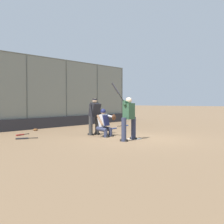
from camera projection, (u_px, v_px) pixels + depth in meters
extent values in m
plane|color=#846647|center=(134.00, 139.00, 12.31)|extent=(160.00, 160.00, 0.00)
cube|color=white|center=(134.00, 139.00, 12.31)|extent=(0.43, 0.43, 0.01)
cylinder|color=#515651|center=(122.00, 95.00, 23.15)|extent=(0.08, 0.08, 3.96)
cylinder|color=#515651|center=(97.00, 94.00, 20.87)|extent=(0.08, 0.08, 3.96)
cylinder|color=#515651|center=(66.00, 93.00, 18.59)|extent=(0.08, 0.08, 3.96)
cylinder|color=#515651|center=(27.00, 92.00, 16.30)|extent=(0.08, 0.08, 3.96)
cube|color=gray|center=(27.00, 92.00, 16.30)|extent=(17.21, 0.01, 3.96)
cylinder|color=#515651|center=(27.00, 54.00, 16.23)|extent=(17.21, 0.06, 0.06)
cube|color=#28282D|center=(28.00, 124.00, 16.30)|extent=(16.87, 0.18, 0.59)
cube|color=slate|center=(30.00, 124.00, 19.67)|extent=(12.05, 3.05, 0.12)
cube|color=slate|center=(41.00, 122.00, 19.00)|extent=(12.05, 0.55, 0.44)
cube|color=#B7BABC|center=(41.00, 118.00, 18.99)|extent=(12.05, 0.24, 0.08)
cube|color=slate|center=(36.00, 119.00, 19.33)|extent=(12.05, 0.55, 0.76)
cube|color=#B7BABC|center=(36.00, 112.00, 19.31)|extent=(12.05, 0.24, 0.08)
cube|color=slate|center=(30.00, 116.00, 19.66)|extent=(12.05, 0.55, 1.08)
cube|color=#B7BABC|center=(30.00, 107.00, 19.64)|extent=(12.05, 0.24, 0.08)
cube|color=slate|center=(24.00, 113.00, 19.98)|extent=(12.05, 0.55, 1.40)
cube|color=#B7BABC|center=(24.00, 102.00, 19.96)|extent=(12.05, 0.24, 0.08)
cube|color=slate|center=(19.00, 111.00, 20.31)|extent=(12.05, 0.55, 1.72)
cube|color=#B7BABC|center=(19.00, 97.00, 20.28)|extent=(12.05, 0.24, 0.08)
cylinder|color=#2D334C|center=(133.00, 128.00, 12.15)|extent=(0.18, 0.18, 0.88)
cube|color=black|center=(133.00, 138.00, 12.17)|extent=(0.13, 0.29, 0.08)
cylinder|color=#2D334C|center=(124.00, 130.00, 11.54)|extent=(0.18, 0.18, 0.88)
cube|color=black|center=(124.00, 140.00, 11.55)|extent=(0.13, 0.29, 0.08)
cube|color=#2D5138|center=(129.00, 111.00, 11.82)|extent=(0.50, 0.31, 0.61)
sphere|color=beige|center=(129.00, 100.00, 11.81)|extent=(0.22, 0.22, 0.22)
cylinder|color=#2D5138|center=(128.00, 103.00, 11.82)|extent=(0.61, 0.11, 0.23)
cylinder|color=#2D5138|center=(124.00, 103.00, 11.58)|extent=(0.14, 0.17, 0.17)
sphere|color=black|center=(124.00, 101.00, 11.58)|extent=(0.04, 0.04, 0.04)
cylinder|color=black|center=(121.00, 97.00, 11.58)|extent=(0.15, 0.18, 0.30)
cylinder|color=#28282D|center=(115.00, 88.00, 11.56)|extent=(0.24, 0.28, 0.43)
cylinder|color=#2D334C|center=(110.00, 133.00, 13.20)|extent=(0.15, 0.15, 0.30)
cylinder|color=#2D334C|center=(106.00, 129.00, 13.29)|extent=(0.24, 0.48, 0.23)
cube|color=black|center=(110.00, 135.00, 13.21)|extent=(0.14, 0.27, 0.08)
cylinder|color=#2D334C|center=(106.00, 134.00, 12.85)|extent=(0.15, 0.15, 0.30)
cylinder|color=#2D334C|center=(102.00, 129.00, 12.94)|extent=(0.24, 0.48, 0.23)
cube|color=black|center=(106.00, 136.00, 12.86)|extent=(0.14, 0.27, 0.08)
cube|color=#B7B7BC|center=(103.00, 120.00, 13.13)|extent=(0.48, 0.41, 0.55)
cube|color=#191E47|center=(106.00, 120.00, 13.05)|extent=(0.41, 0.19, 0.45)
sphere|color=#936B4C|center=(103.00, 112.00, 13.11)|extent=(0.20, 0.20, 0.20)
sphere|color=#191E47|center=(103.00, 111.00, 13.11)|extent=(0.23, 0.23, 0.23)
cylinder|color=#B7B7BC|center=(110.00, 116.00, 13.15)|extent=(0.22, 0.54, 0.16)
ellipsoid|color=#56331E|center=(114.00, 117.00, 12.94)|extent=(0.31, 0.14, 0.24)
cylinder|color=#936B4C|center=(100.00, 120.00, 12.89)|extent=(0.13, 0.32, 0.44)
cylinder|color=#333333|center=(97.00, 125.00, 13.92)|extent=(0.17, 0.17, 0.83)
cube|color=black|center=(97.00, 134.00, 13.93)|extent=(0.14, 0.29, 0.08)
cylinder|color=#333333|center=(91.00, 126.00, 13.65)|extent=(0.17, 0.17, 0.83)
cube|color=black|center=(91.00, 134.00, 13.66)|extent=(0.14, 0.29, 0.08)
cube|color=black|center=(95.00, 110.00, 13.72)|extent=(0.49, 0.45, 0.63)
sphere|color=tan|center=(95.00, 101.00, 13.71)|extent=(0.21, 0.21, 0.21)
cylinder|color=black|center=(95.00, 99.00, 13.70)|extent=(0.22, 0.22, 0.07)
cylinder|color=black|center=(100.00, 114.00, 13.87)|extent=(0.17, 0.24, 0.88)
cylinder|color=black|center=(91.00, 114.00, 13.50)|extent=(0.12, 0.23, 0.88)
sphere|color=black|center=(29.00, 134.00, 14.03)|extent=(0.04, 0.04, 0.04)
cylinder|color=black|center=(26.00, 134.00, 13.88)|extent=(0.33, 0.09, 0.03)
cylinder|color=maroon|center=(20.00, 135.00, 13.52)|extent=(0.46, 0.15, 0.07)
sphere|color=black|center=(118.00, 126.00, 18.15)|extent=(0.04, 0.04, 0.04)
cylinder|color=black|center=(120.00, 126.00, 18.28)|extent=(0.37, 0.08, 0.03)
cylinder|color=#334789|center=(125.00, 126.00, 18.58)|extent=(0.51, 0.14, 0.07)
sphere|color=black|center=(37.00, 138.00, 12.44)|extent=(0.04, 0.04, 0.04)
cylinder|color=black|center=(33.00, 138.00, 12.37)|extent=(0.32, 0.20, 0.03)
cylinder|color=#28282D|center=(22.00, 138.00, 12.21)|extent=(0.45, 0.30, 0.07)
sphere|color=black|center=(108.00, 129.00, 16.19)|extent=(0.04, 0.04, 0.04)
cylinder|color=black|center=(110.00, 129.00, 16.33)|extent=(0.35, 0.06, 0.03)
cylinder|color=#334789|center=(114.00, 128.00, 16.68)|extent=(0.48, 0.10, 0.07)
ellipsoid|color=brown|center=(36.00, 130.00, 15.78)|extent=(0.28, 0.18, 0.10)
ellipsoid|color=brown|center=(35.00, 130.00, 15.67)|extent=(0.10, 0.08, 0.08)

